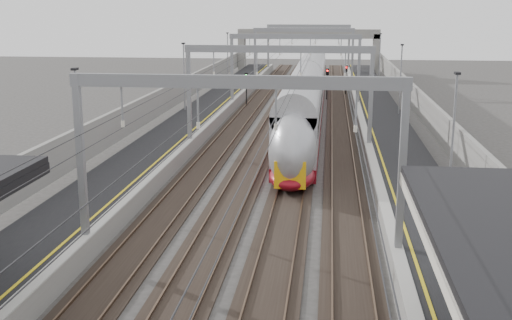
# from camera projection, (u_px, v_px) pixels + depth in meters

# --- Properties ---
(platform_left) EXTENTS (4.00, 120.00, 1.00)m
(platform_left) POSITION_uv_depth(u_px,v_px,m) (177.00, 137.00, 48.84)
(platform_left) COLOR black
(platform_left) RESTS_ON ground
(platform_right) EXTENTS (4.00, 120.00, 1.00)m
(platform_right) POSITION_uv_depth(u_px,v_px,m) (390.00, 142.00, 47.06)
(platform_right) COLOR black
(platform_right) RESTS_ON ground
(tracks) EXTENTS (11.40, 140.00, 0.20)m
(tracks) POSITION_uv_depth(u_px,v_px,m) (281.00, 145.00, 48.05)
(tracks) COLOR black
(tracks) RESTS_ON ground
(overhead_line) EXTENTS (13.00, 140.00, 6.60)m
(overhead_line) POSITION_uv_depth(u_px,v_px,m) (288.00, 57.00, 53.04)
(overhead_line) COLOR gray
(overhead_line) RESTS_ON platform_left
(overbridge) EXTENTS (22.00, 2.20, 6.90)m
(overbridge) POSITION_uv_depth(u_px,v_px,m) (308.00, 39.00, 100.01)
(overbridge) COLOR gray
(overbridge) RESTS_ON ground
(wall_left) EXTENTS (0.30, 120.00, 3.20)m
(wall_left) POSITION_uv_depth(u_px,v_px,m) (135.00, 122.00, 48.94)
(wall_left) COLOR gray
(wall_left) RESTS_ON ground
(wall_right) EXTENTS (0.30, 120.00, 3.20)m
(wall_right) POSITION_uv_depth(u_px,v_px,m) (435.00, 128.00, 46.45)
(wall_right) COLOR gray
(wall_right) RESTS_ON ground
(train) EXTENTS (2.73, 49.67, 4.31)m
(train) POSITION_uv_depth(u_px,v_px,m) (307.00, 101.00, 56.55)
(train) COLOR maroon
(train) RESTS_ON ground
(signal_green) EXTENTS (0.32, 0.32, 3.48)m
(signal_green) POSITION_uv_depth(u_px,v_px,m) (246.00, 83.00, 67.15)
(signal_green) COLOR black
(signal_green) RESTS_ON ground
(signal_red_near) EXTENTS (0.32, 0.32, 3.48)m
(signal_red_near) POSITION_uv_depth(u_px,v_px,m) (327.00, 78.00, 71.98)
(signal_red_near) COLOR black
(signal_red_near) RESTS_ON ground
(signal_red_far) EXTENTS (0.32, 0.32, 3.48)m
(signal_red_far) POSITION_uv_depth(u_px,v_px,m) (346.00, 74.00, 75.99)
(signal_red_far) COLOR black
(signal_red_far) RESTS_ON ground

